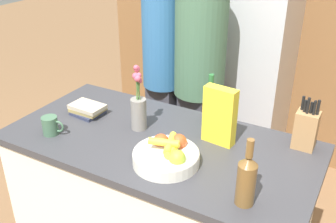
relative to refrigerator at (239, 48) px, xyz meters
The scene contains 13 objects.
kitchen_island 1.42m from the refrigerator, 87.87° to the right, with size 1.60×0.79×0.90m.
back_wall_wood 0.46m from the refrigerator, 82.34° to the left, with size 2.80×0.12×2.60m.
refrigerator is the anchor object (origin of this frame).
fruit_bowl 1.47m from the refrigerator, 82.69° to the right, with size 0.31×0.31×0.12m.
knife_block 1.23m from the refrigerator, 54.78° to the right, with size 0.11×0.09×0.28m.
flower_vase 1.25m from the refrigerator, 94.82° to the right, with size 0.08×0.08×0.36m.
cereal_box 1.21m from the refrigerator, 74.60° to the right, with size 0.17×0.08×0.30m.
coffee_mug 1.60m from the refrigerator, 107.31° to the right, with size 0.12×0.08×0.10m.
book_stack 1.33m from the refrigerator, 110.04° to the right, with size 0.20×0.16×0.06m.
bottle_oil 1.01m from the refrigerator, 78.90° to the right, with size 0.08×0.08×0.28m.
bottle_vinegar 1.66m from the refrigerator, 68.96° to the right, with size 0.08×0.08×0.30m.
person_at_sink 0.66m from the refrigerator, 123.13° to the right, with size 0.28×0.28×1.75m.
person_in_blue 0.59m from the refrigerator, 96.05° to the right, with size 0.33×0.33×1.78m.
Camera 1 is at (0.89, -1.49, 1.95)m, focal length 42.00 mm.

